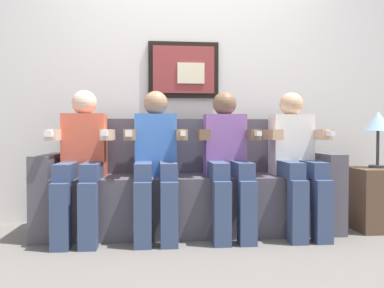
{
  "coord_description": "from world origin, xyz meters",
  "views": [
    {
      "loc": [
        -0.28,
        -2.77,
        0.78
      ],
      "look_at": [
        0.0,
        0.15,
        0.7
      ],
      "focal_mm": 36.31,
      "sensor_mm": 36.0,
      "label": 1
    }
  ],
  "objects_px": {
    "couch": "(190,192)",
    "person_left_center": "(156,157)",
    "table_lamp": "(378,124)",
    "person_leftmost": "(82,157)",
    "person_right_center": "(227,156)",
    "side_table_right": "(376,198)",
    "person_rightmost": "(296,156)"
  },
  "relations": [
    {
      "from": "couch",
      "to": "person_left_center",
      "type": "height_order",
      "value": "person_left_center"
    },
    {
      "from": "table_lamp",
      "to": "couch",
      "type": "bearing_deg",
      "value": 176.86
    },
    {
      "from": "person_leftmost",
      "to": "person_right_center",
      "type": "relative_size",
      "value": 1.0
    },
    {
      "from": "person_right_center",
      "to": "table_lamp",
      "type": "distance_m",
      "value": 1.29
    },
    {
      "from": "person_right_center",
      "to": "person_left_center",
      "type": "bearing_deg",
      "value": -179.95
    },
    {
      "from": "couch",
      "to": "side_table_right",
      "type": "height_order",
      "value": "couch"
    },
    {
      "from": "person_left_center",
      "to": "person_rightmost",
      "type": "xyz_separation_m",
      "value": [
        1.09,
        0.0,
        -0.0
      ]
    },
    {
      "from": "person_left_center",
      "to": "side_table_right",
      "type": "bearing_deg",
      "value": 1.97
    },
    {
      "from": "table_lamp",
      "to": "person_left_center",
      "type": "bearing_deg",
      "value": -177.33
    },
    {
      "from": "person_left_center",
      "to": "person_rightmost",
      "type": "distance_m",
      "value": 1.09
    },
    {
      "from": "person_rightmost",
      "to": "couch",
      "type": "bearing_deg",
      "value": 168.39
    },
    {
      "from": "person_left_center",
      "to": "table_lamp",
      "type": "relative_size",
      "value": 2.41
    },
    {
      "from": "person_leftmost",
      "to": "side_table_right",
      "type": "relative_size",
      "value": 2.22
    },
    {
      "from": "person_left_center",
      "to": "table_lamp",
      "type": "distance_m",
      "value": 1.83
    },
    {
      "from": "person_left_center",
      "to": "person_rightmost",
      "type": "relative_size",
      "value": 1.0
    },
    {
      "from": "person_leftmost",
      "to": "side_table_right",
      "type": "xyz_separation_m",
      "value": [
        2.33,
        0.06,
        -0.36
      ]
    },
    {
      "from": "person_right_center",
      "to": "side_table_right",
      "type": "relative_size",
      "value": 2.22
    },
    {
      "from": "couch",
      "to": "person_right_center",
      "type": "bearing_deg",
      "value": -31.62
    },
    {
      "from": "couch",
      "to": "person_leftmost",
      "type": "distance_m",
      "value": 0.89
    },
    {
      "from": "person_leftmost",
      "to": "side_table_right",
      "type": "bearing_deg",
      "value": 1.51
    },
    {
      "from": "table_lamp",
      "to": "person_right_center",
      "type": "bearing_deg",
      "value": -176.2
    },
    {
      "from": "side_table_right",
      "to": "table_lamp",
      "type": "height_order",
      "value": "table_lamp"
    },
    {
      "from": "person_right_center",
      "to": "person_rightmost",
      "type": "relative_size",
      "value": 1.0
    },
    {
      "from": "table_lamp",
      "to": "person_rightmost",
      "type": "bearing_deg",
      "value": -173.33
    },
    {
      "from": "side_table_right",
      "to": "table_lamp",
      "type": "distance_m",
      "value": 0.61
    },
    {
      "from": "couch",
      "to": "person_right_center",
      "type": "distance_m",
      "value": 0.43
    },
    {
      "from": "person_left_center",
      "to": "side_table_right",
      "type": "xyz_separation_m",
      "value": [
        1.79,
        0.06,
        -0.36
      ]
    },
    {
      "from": "person_right_center",
      "to": "table_lamp",
      "type": "relative_size",
      "value": 2.41
    },
    {
      "from": "person_leftmost",
      "to": "person_right_center",
      "type": "distance_m",
      "value": 1.09
    },
    {
      "from": "couch",
      "to": "side_table_right",
      "type": "xyz_separation_m",
      "value": [
        1.51,
        -0.11,
        -0.06
      ]
    },
    {
      "from": "side_table_right",
      "to": "table_lamp",
      "type": "xyz_separation_m",
      "value": [
        0.02,
        0.02,
        0.61
      ]
    },
    {
      "from": "person_left_center",
      "to": "person_rightmost",
      "type": "bearing_deg",
      "value": 0.02
    }
  ]
}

